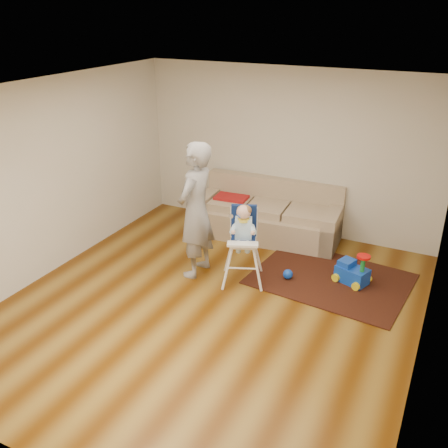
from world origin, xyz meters
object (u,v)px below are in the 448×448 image
at_px(sofa, 268,211).
at_px(side_table, 243,211).
at_px(high_chair, 243,245).
at_px(adult, 196,211).
at_px(ride_on_toy, 353,267).
at_px(toy_ball, 288,274).

relative_size(sofa, side_table, 4.63).
bearing_deg(side_table, high_chair, -65.85).
bearing_deg(sofa, adult, -109.99).
bearing_deg(ride_on_toy, high_chair, -136.25).
relative_size(side_table, high_chair, 0.45).
bearing_deg(high_chair, sofa, 76.72).
relative_size(side_table, toy_ball, 3.72).
distance_m(side_table, high_chair, 1.96).
height_order(sofa, high_chair, high_chair).
relative_size(ride_on_toy, adult, 0.24).
xyz_separation_m(sofa, high_chair, (0.24, -1.52, 0.10)).
relative_size(sofa, adult, 1.25).
xyz_separation_m(sofa, toy_ball, (0.80, -1.22, -0.37)).
xyz_separation_m(sofa, ride_on_toy, (1.62, -0.91, -0.20)).
distance_m(sofa, adult, 1.73).
relative_size(sofa, toy_ball, 17.22).
bearing_deg(toy_ball, sofa, 123.35).
distance_m(toy_ball, high_chair, 0.79).
bearing_deg(toy_ball, adult, -163.13).
bearing_deg(adult, toy_ball, 107.15).
distance_m(sofa, high_chair, 1.54).
relative_size(side_table, adult, 0.27).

